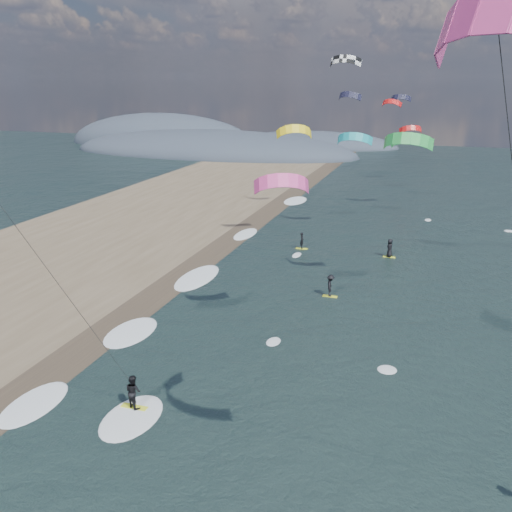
% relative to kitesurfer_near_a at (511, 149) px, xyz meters
% --- Properties ---
extents(wet_sand_strip, '(3.00, 240.00, 0.00)m').
position_rel_kitesurfer_near_a_xyz_m(wet_sand_strip, '(-21.18, 9.25, -14.09)').
color(wet_sand_strip, '#382D23').
rests_on(wet_sand_strip, ground).
extents(coastal_hills, '(80.00, 41.00, 15.00)m').
position_rel_kitesurfer_near_a_xyz_m(coastal_hills, '(-54.02, 107.11, -14.10)').
color(coastal_hills, '#3D4756').
rests_on(coastal_hills, ground).
extents(kitesurfer_near_a, '(8.05, 9.42, 18.04)m').
position_rel_kitesurfer_near_a_xyz_m(kitesurfer_near_a, '(0.00, 0.00, 0.00)').
color(kitesurfer_near_a, '#E8F32B').
rests_on(kitesurfer_near_a, ground).
extents(kitesurfer_near_b, '(7.07, 9.24, 15.64)m').
position_rel_kitesurfer_near_a_xyz_m(kitesurfer_near_b, '(-17.40, 2.21, -3.76)').
color(kitesurfer_near_b, '#E8F32B').
rests_on(kitesurfer_near_b, ground).
extents(far_kitesurfers, '(9.34, 12.38, 1.72)m').
position_rel_kitesurfer_near_a_xyz_m(far_kitesurfers, '(-8.34, 30.04, -13.24)').
color(far_kitesurfers, '#E8F32B').
rests_on(far_kitesurfers, ground).
extents(bg_kite_field, '(14.25, 72.87, 10.44)m').
position_rel_kitesurfer_near_a_xyz_m(bg_kite_field, '(-9.59, 53.75, -2.65)').
color(bg_kite_field, yellow).
rests_on(bg_kite_field, ground).
extents(shoreline_surf, '(2.40, 79.40, 0.11)m').
position_rel_kitesurfer_near_a_xyz_m(shoreline_surf, '(-19.98, 14.00, -14.10)').
color(shoreline_surf, white).
rests_on(shoreline_surf, ground).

